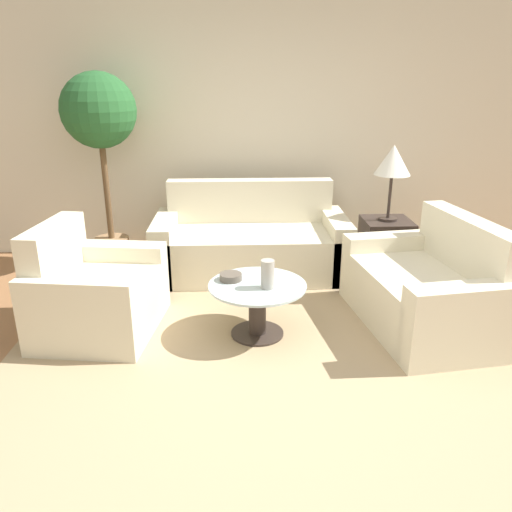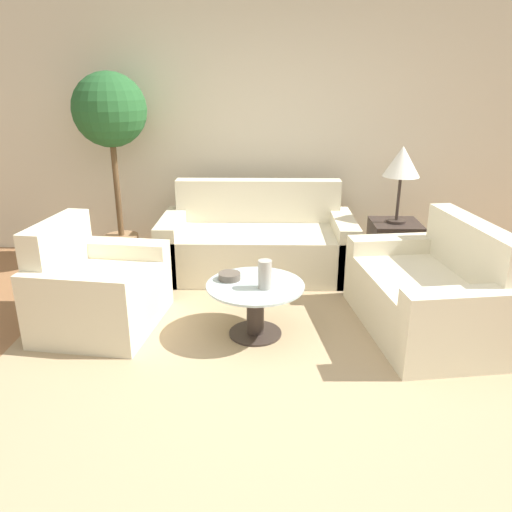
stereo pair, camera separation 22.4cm
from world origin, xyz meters
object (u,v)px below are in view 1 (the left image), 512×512
at_px(potted_plant, 100,125).
at_px(bowl, 231,277).
at_px(sofa_main, 251,244).
at_px(table_lamp, 393,162).
at_px(coffee_table, 257,302).
at_px(loveseat, 431,291).
at_px(armchair, 92,295).
at_px(vase, 268,274).

relative_size(potted_plant, bowl, 11.46).
relative_size(sofa_main, table_lamp, 2.60).
bearing_deg(coffee_table, table_lamp, 43.18).
xyz_separation_m(sofa_main, loveseat, (1.37, -1.23, -0.00)).
bearing_deg(armchair, sofa_main, -38.68).
height_order(sofa_main, vase, sofa_main).
height_order(armchair, loveseat, loveseat).
bearing_deg(bowl, vase, -30.79).
height_order(loveseat, coffee_table, loveseat).
bearing_deg(bowl, armchair, 176.83).
distance_m(armchair, coffee_table, 1.27).
height_order(sofa_main, bowl, sofa_main).
bearing_deg(vase, loveseat, 8.46).
distance_m(loveseat, potted_plant, 3.35).
distance_m(coffee_table, potted_plant, 2.42).
relative_size(loveseat, potted_plant, 0.76).
xyz_separation_m(vase, bowl, (-0.27, 0.16, -0.08)).
distance_m(coffee_table, table_lamp, 2.01).
bearing_deg(table_lamp, coffee_table, -136.82).
bearing_deg(table_lamp, armchair, -157.05).
bearing_deg(bowl, sofa_main, 81.44).
relative_size(sofa_main, armchair, 1.78).
bearing_deg(sofa_main, loveseat, -42.00).
bearing_deg(loveseat, potted_plant, -125.24).
relative_size(coffee_table, vase, 3.42).
bearing_deg(vase, potted_plant, 132.80).
distance_m(sofa_main, bowl, 1.29).
height_order(table_lamp, bowl, table_lamp).
distance_m(coffee_table, bowl, 0.28).
bearing_deg(coffee_table, vase, -44.66).
height_order(vase, bowl, vase).
height_order(potted_plant, bowl, potted_plant).
height_order(sofa_main, coffee_table, sofa_main).
xyz_separation_m(sofa_main, armchair, (-1.26, -1.21, -0.00)).
xyz_separation_m(sofa_main, vase, (0.08, -1.43, 0.24)).
bearing_deg(table_lamp, sofa_main, 175.22).
xyz_separation_m(table_lamp, potted_plant, (-2.77, 0.31, 0.32)).
bearing_deg(sofa_main, table_lamp, -4.78).
bearing_deg(armchair, coffee_table, -89.30).
distance_m(potted_plant, vase, 2.40).
bearing_deg(potted_plant, table_lamp, -6.49).
height_order(loveseat, bowl, loveseat).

